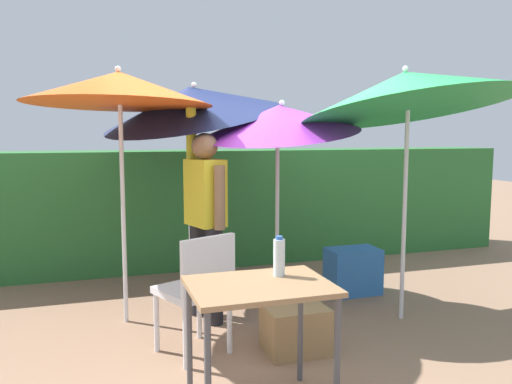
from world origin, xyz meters
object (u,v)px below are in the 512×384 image
umbrella_rainbow (119,89)px  umbrella_yellow (407,91)px  umbrella_orange (192,103)px  cooler_box (353,271)px  umbrella_navy (280,120)px  crate_cardboard (295,329)px  person_vendor (205,212)px  folding_table (260,299)px  chair_plastic (198,286)px  bottle_water (279,257)px

umbrella_rainbow → umbrella_yellow: 2.35m
umbrella_orange → umbrella_yellow: bearing=-38.9°
cooler_box → umbrella_navy: bearing=-169.6°
umbrella_yellow → crate_cardboard: bearing=-162.9°
umbrella_orange → umbrella_navy: bearing=-43.5°
umbrella_navy → cooler_box: bearing=10.4°
crate_cardboard → person_vendor: bearing=119.1°
umbrella_rainbow → umbrella_yellow: umbrella_yellow is taller
umbrella_navy → crate_cardboard: bearing=-103.3°
person_vendor → folding_table: person_vendor is taller
umbrella_yellow → cooler_box: 1.88m
umbrella_orange → umbrella_navy: 0.94m
person_vendor → chair_plastic: size_ratio=2.11×
chair_plastic → bottle_water: bottle_water is taller
umbrella_orange → cooler_box: umbrella_orange is taller
cooler_box → umbrella_rainbow: bearing=-177.2°
umbrella_navy → crate_cardboard: (-0.23, -0.96, -1.55)m
umbrella_rainbow → person_vendor: (0.67, -0.15, -1.02)m
umbrella_yellow → cooler_box: umbrella_yellow is taller
person_vendor → cooler_box: (1.55, 0.26, -0.71)m
person_vendor → folding_table: bearing=-90.7°
umbrella_rainbow → cooler_box: size_ratio=4.19×
folding_table → bottle_water: (0.16, 0.12, 0.21)m
umbrella_navy → bottle_water: (-0.56, -1.52, -0.85)m
umbrella_yellow → cooler_box: size_ratio=4.53×
umbrella_rainbow → cooler_box: 2.82m
umbrella_orange → crate_cardboard: umbrella_orange is taller
umbrella_navy → folding_table: umbrella_navy is taller
person_vendor → bottle_water: (0.14, -1.42, -0.07)m
umbrella_rainbow → bottle_water: size_ratio=8.91×
chair_plastic → umbrella_rainbow: bearing=118.4°
umbrella_rainbow → chair_plastic: (0.46, -0.85, -1.45)m
cooler_box → crate_cardboard: 1.55m
cooler_box → crate_cardboard: bearing=-133.9°
umbrella_navy → bottle_water: size_ratio=8.37×
umbrella_rainbow → cooler_box: bearing=2.8°
person_vendor → bottle_water: 1.42m
umbrella_rainbow → cooler_box: (2.22, 0.11, -1.73)m
umbrella_navy → bottle_water: bearing=-110.4°
chair_plastic → folding_table: 0.86m
umbrella_rainbow → chair_plastic: size_ratio=2.40×
umbrella_rainbow → umbrella_yellow: bearing=-16.4°
umbrella_rainbow → umbrella_navy: umbrella_rainbow is taller
cooler_box → crate_cardboard: (-1.07, -1.11, -0.06)m
umbrella_rainbow → person_vendor: umbrella_rainbow is taller
cooler_box → bottle_water: size_ratio=2.13×
chair_plastic → crate_cardboard: (0.69, -0.15, -0.34)m
chair_plastic → cooler_box: chair_plastic is taller
umbrella_yellow → chair_plastic: bearing=-174.0°
umbrella_orange → folding_table: 2.58m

